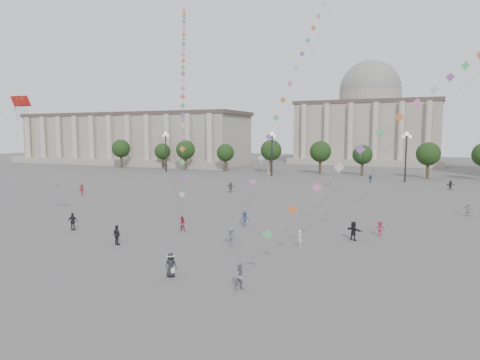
% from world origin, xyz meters
% --- Properties ---
extents(ground, '(360.00, 360.00, 0.00)m').
position_xyz_m(ground, '(0.00, 0.00, 0.00)').
color(ground, '#555250').
rests_on(ground, ground).
extents(hall_west, '(84.00, 26.22, 17.20)m').
position_xyz_m(hall_west, '(-75.00, 93.89, 8.43)').
color(hall_west, gray).
rests_on(hall_west, ground).
extents(hall_central, '(48.30, 34.30, 35.50)m').
position_xyz_m(hall_central, '(0.00, 129.22, 14.23)').
color(hall_central, gray).
rests_on(hall_central, ground).
extents(tree_row, '(137.12, 5.12, 8.00)m').
position_xyz_m(tree_row, '(0.00, 78.00, 5.39)').
color(tree_row, '#322519').
rests_on(tree_row, ground).
extents(lamp_post_far_west, '(2.00, 0.90, 10.65)m').
position_xyz_m(lamp_post_far_west, '(-45.00, 70.00, 7.35)').
color(lamp_post_far_west, '#262628').
rests_on(lamp_post_far_west, ground).
extents(lamp_post_mid_west, '(2.00, 0.90, 10.65)m').
position_xyz_m(lamp_post_mid_west, '(-15.00, 70.00, 7.35)').
color(lamp_post_mid_west, '#262628').
rests_on(lamp_post_mid_west, ground).
extents(lamp_post_mid_east, '(2.00, 0.90, 10.65)m').
position_xyz_m(lamp_post_mid_east, '(15.00, 70.00, 7.35)').
color(lamp_post_mid_east, '#262628').
rests_on(lamp_post_mid_east, ground).
extents(person_crowd_0, '(1.07, 0.81, 1.69)m').
position_xyz_m(person_crowd_0, '(8.47, 65.11, 0.85)').
color(person_crowd_0, navy).
rests_on(person_crowd_0, ground).
extents(person_crowd_1, '(1.05, 1.08, 1.75)m').
position_xyz_m(person_crowd_1, '(-46.25, 33.89, 0.87)').
color(person_crowd_1, beige).
rests_on(person_crowd_1, ground).
extents(person_crowd_2, '(0.79, 1.26, 1.87)m').
position_xyz_m(person_crowd_2, '(-33.56, 27.30, 0.93)').
color(person_crowd_2, maroon).
rests_on(person_crowd_2, ground).
extents(person_crowd_3, '(1.77, 1.32, 1.85)m').
position_xyz_m(person_crowd_3, '(12.83, 14.51, 0.93)').
color(person_crowd_3, black).
rests_on(person_crowd_3, ground).
extents(person_crowd_4, '(1.32, 1.72, 1.82)m').
position_xyz_m(person_crowd_4, '(1.79, 56.72, 0.91)').
color(person_crowd_4, silver).
rests_on(person_crowd_4, ground).
extents(person_crowd_6, '(1.27, 0.96, 1.75)m').
position_xyz_m(person_crowd_6, '(2.84, 7.91, 0.87)').
color(person_crowd_6, slate).
rests_on(person_crowd_6, ground).
extents(person_crowd_7, '(1.57, 1.35, 1.71)m').
position_xyz_m(person_crowd_7, '(24.07, 32.69, 0.85)').
color(person_crowd_7, '#B9B8B4').
rests_on(person_crowd_7, ground).
extents(person_crowd_8, '(1.13, 0.83, 1.57)m').
position_xyz_m(person_crowd_8, '(15.02, 17.27, 0.78)').
color(person_crowd_8, maroon).
rests_on(person_crowd_8, ground).
extents(person_crowd_9, '(1.63, 1.12, 1.69)m').
position_xyz_m(person_crowd_9, '(23.28, 59.74, 0.85)').
color(person_crowd_9, '#222228').
rests_on(person_crowd_9, ground).
extents(person_crowd_10, '(0.49, 0.72, 1.91)m').
position_xyz_m(person_crowd_10, '(-15.10, 68.00, 0.96)').
color(person_crowd_10, beige).
rests_on(person_crowd_10, ground).
extents(person_crowd_12, '(1.73, 0.75, 1.81)m').
position_xyz_m(person_crowd_12, '(-12.26, 40.43, 0.91)').
color(person_crowd_12, '#57575B').
rests_on(person_crowd_12, ground).
extents(person_crowd_13, '(0.65, 0.70, 1.60)m').
position_xyz_m(person_crowd_13, '(8.77, 10.03, 0.80)').
color(person_crowd_13, silver).
rests_on(person_crowd_13, ground).
extents(tourist_1, '(1.19, 0.80, 1.88)m').
position_xyz_m(tourist_1, '(-6.97, 3.94, 0.94)').
color(tourist_1, black).
rests_on(tourist_1, ground).
extents(tourist_4, '(1.18, 0.75, 1.87)m').
position_xyz_m(tourist_4, '(-15.34, 6.98, 0.93)').
color(tourist_4, black).
rests_on(tourist_4, ground).
extents(kite_flyer_0, '(0.95, 0.89, 1.56)m').
position_xyz_m(kite_flyer_0, '(-4.49, 11.37, 0.78)').
color(kite_flyer_0, '#9D2B33').
rests_on(kite_flyer_0, ground).
extents(kite_flyer_1, '(1.26, 1.20, 1.72)m').
position_xyz_m(kite_flyer_1, '(0.76, 16.02, 0.86)').
color(kite_flyer_1, navy).
rests_on(kite_flyer_1, ground).
extents(kite_flyer_2, '(1.09, 1.08, 1.77)m').
position_xyz_m(kite_flyer_2, '(8.06, -1.88, 0.89)').
color(kite_flyer_2, slate).
rests_on(kite_flyer_2, ground).
extents(hat_person, '(0.93, 0.66, 1.77)m').
position_xyz_m(hat_person, '(2.46, -1.59, 0.92)').
color(hat_person, black).
rests_on(hat_person, ground).
extents(dragon_kite, '(2.22, 6.75, 17.57)m').
position_xyz_m(dragon_kite, '(-18.15, 3.57, 12.69)').
color(dragon_kite, red).
rests_on(dragon_kite, ground).
extents(kite_train_west, '(21.67, 36.37, 54.56)m').
position_xyz_m(kite_train_west, '(-15.79, 30.88, 19.85)').
color(kite_train_west, '#3F3F3F').
rests_on(kite_train_west, ground).
extents(kite_train_mid, '(8.26, 40.98, 66.63)m').
position_xyz_m(kite_train_mid, '(4.82, 38.01, 29.71)').
color(kite_train_mid, '#3F3F3F').
rests_on(kite_train_mid, ground).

